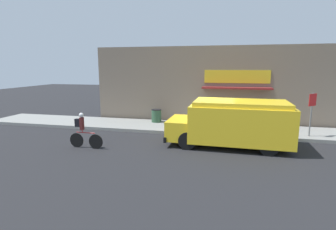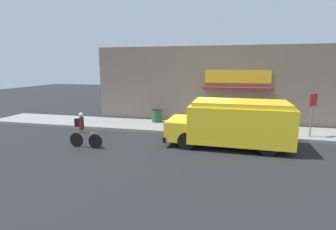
{
  "view_description": "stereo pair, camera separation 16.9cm",
  "coord_description": "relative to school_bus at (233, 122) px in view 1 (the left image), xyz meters",
  "views": [
    {
      "loc": [
        0.91,
        -13.38,
        3.61
      ],
      "look_at": [
        -2.1,
        -0.2,
        1.1
      ],
      "focal_mm": 28.0,
      "sensor_mm": 36.0,
      "label": 1
    },
    {
      "loc": [
        1.08,
        -13.34,
        3.61
      ],
      "look_at": [
        -2.1,
        -0.2,
        1.1
      ],
      "focal_mm": 28.0,
      "sensor_mm": 36.0,
      "label": 2
    }
  ],
  "objects": [
    {
      "name": "school_bus",
      "position": [
        0.0,
        0.0,
        0.0
      ],
      "size": [
        5.53,
        2.89,
        2.1
      ],
      "rotation": [
        0.0,
        0.0,
        -0.02
      ],
      "color": "yellow",
      "rests_on": "ground_plane"
    },
    {
      "name": "storefront",
      "position": [
        -1.17,
        4.48,
        1.33
      ],
      "size": [
        15.29,
        0.91,
        4.85
      ],
      "color": "#756656",
      "rests_on": "ground_plane"
    },
    {
      "name": "trash_bin",
      "position": [
        -4.62,
        3.59,
        -0.53
      ],
      "size": [
        0.63,
        0.63,
        0.8
      ],
      "color": "#2D5138",
      "rests_on": "sidewalk"
    },
    {
      "name": "cyclist",
      "position": [
        -6.52,
        -1.8,
        -0.33
      ],
      "size": [
        1.62,
        0.21,
        1.6
      ],
      "rotation": [
        0.0,
        0.0,
        -0.02
      ],
      "color": "black",
      "rests_on": "ground_plane"
    },
    {
      "name": "stop_sign_post",
      "position": [
        3.77,
        1.99,
        0.53
      ],
      "size": [
        0.45,
        0.45,
        2.19
      ],
      "color": "slate",
      "rests_on": "sidewalk"
    },
    {
      "name": "sidewalk",
      "position": [
        -1.22,
        2.81,
        -1.02
      ],
      "size": [
        28.0,
        2.86,
        0.17
      ],
      "color": "gray",
      "rests_on": "ground_plane"
    },
    {
      "name": "ground_plane",
      "position": [
        -1.22,
        1.38,
        -1.1
      ],
      "size": [
        70.0,
        70.0,
        0.0
      ],
      "primitive_type": "plane",
      "color": "#232326"
    }
  ]
}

